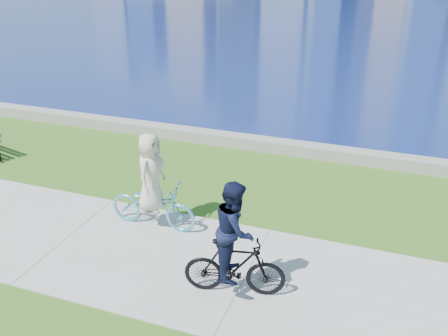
# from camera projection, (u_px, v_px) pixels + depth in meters

# --- Properties ---
(ground) EXTENTS (320.00, 320.00, 0.00)m
(ground) POSITION_uv_depth(u_px,v_px,m) (68.00, 237.00, 10.71)
(ground) COLOR #2F5917
(ground) RESTS_ON ground
(concrete_path) EXTENTS (80.00, 3.50, 0.02)m
(concrete_path) POSITION_uv_depth(u_px,v_px,m) (68.00, 237.00, 10.70)
(concrete_path) COLOR #9E9E99
(concrete_path) RESTS_ON ground
(seawall) EXTENTS (90.00, 0.50, 0.35)m
(seawall) POSITION_uv_depth(u_px,v_px,m) (186.00, 134.00, 15.93)
(seawall) COLOR gray
(seawall) RESTS_ON ground
(cyclist_woman) EXTENTS (0.71, 2.01, 2.18)m
(cyclist_woman) POSITION_uv_depth(u_px,v_px,m) (152.00, 193.00, 10.78)
(cyclist_woman) COLOR #53AACA
(cyclist_woman) RESTS_ON ground
(cyclist_man) EXTENTS (0.90, 1.88, 2.21)m
(cyclist_man) POSITION_uv_depth(u_px,v_px,m) (235.00, 249.00, 8.62)
(cyclist_man) COLOR black
(cyclist_man) RESTS_ON ground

